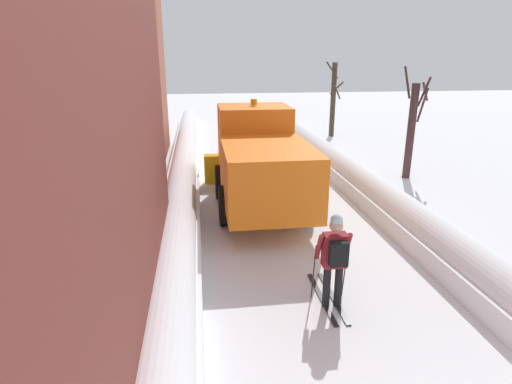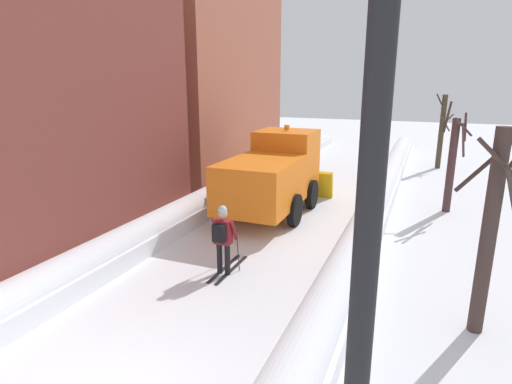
{
  "view_description": "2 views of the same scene",
  "coord_description": "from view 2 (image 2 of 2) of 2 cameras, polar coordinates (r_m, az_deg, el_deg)",
  "views": [
    {
      "loc": [
        -2.31,
        -1.87,
        4.41
      ],
      "look_at": [
        -0.98,
        7.91,
        1.18
      ],
      "focal_mm": 29.46,
      "sensor_mm": 36.0,
      "label": 1
    },
    {
      "loc": [
        4.43,
        -4.13,
        4.76
      ],
      "look_at": [
        -0.28,
        7.4,
        1.44
      ],
      "focal_mm": 29.38,
      "sensor_mm": 36.0,
      "label": 2
    }
  ],
  "objects": [
    {
      "name": "plow_truck",
      "position": [
        15.27,
        2.5,
        2.5
      ],
      "size": [
        3.2,
        5.98,
        3.12
      ],
      "color": "orange",
      "rests_on": "ground"
    },
    {
      "name": "bare_tree_near",
      "position": [
        8.86,
        29.26,
        -4.36
      ],
      "size": [
        1.17,
        1.15,
        4.12
      ],
      "color": "#3E2E2A",
      "rests_on": "ground"
    },
    {
      "name": "skier",
      "position": [
        10.5,
        -4.53,
        -6.09
      ],
      "size": [
        0.62,
        1.8,
        1.81
      ],
      "color": "black",
      "rests_on": "ground"
    },
    {
      "name": "bare_tree_far",
      "position": [
        25.4,
        23.94,
        7.59
      ],
      "size": [
        1.0,
        1.1,
        4.09
      ],
      "color": "#3E3625",
      "rests_on": "ground"
    },
    {
      "name": "snowbank_right",
      "position": [
        14.86,
        15.44,
        -2.75
      ],
      "size": [
        1.1,
        36.0,
        0.93
      ],
      "color": "white",
      "rests_on": "ground"
    },
    {
      "name": "snowbank_left",
      "position": [
        16.52,
        -5.11,
        -0.48
      ],
      "size": [
        1.1,
        36.0,
        0.94
      ],
      "color": "white",
      "rests_on": "ground"
    },
    {
      "name": "building_brick_mid",
      "position": [
        22.76,
        -10.38,
        20.89
      ],
      "size": [
        7.53,
        9.72,
        14.42
      ],
      "color": "#9E5642",
      "rests_on": "ground"
    },
    {
      "name": "traffic_light_pole",
      "position": [
        12.46,
        -16.73,
        6.82
      ],
      "size": [
        0.28,
        0.42,
        4.48
      ],
      "color": "black",
      "rests_on": "ground"
    },
    {
      "name": "street_lamp",
      "position": [
        2.65,
        14.44,
        -12.59
      ],
      "size": [
        0.4,
        0.4,
        5.67
      ],
      "color": "black",
      "rests_on": "ground"
    },
    {
      "name": "bare_tree_mid",
      "position": [
        16.89,
        25.15,
        3.72
      ],
      "size": [
        1.02,
        1.2,
        4.04
      ],
      "color": "#432A2C",
      "rests_on": "ground"
    },
    {
      "name": "ground_plane",
      "position": [
        15.55,
        4.58,
        -2.94
      ],
      "size": [
        80.0,
        80.0,
        0.0
      ],
      "primitive_type": "plane",
      "color": "white"
    }
  ]
}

